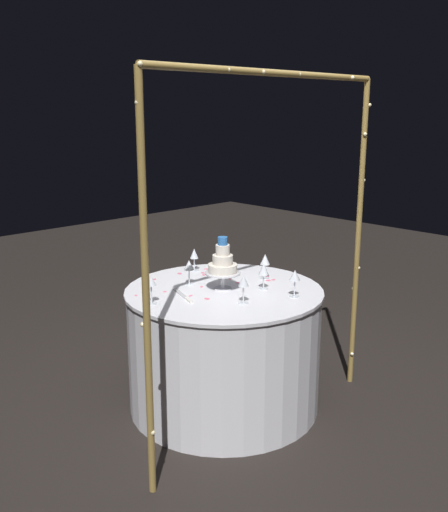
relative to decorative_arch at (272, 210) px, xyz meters
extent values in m
plane|color=black|center=(0.00, -0.38, -1.33)|extent=(12.00, 12.00, 0.00)
cylinder|color=olive|center=(-0.87, 0.00, -0.31)|extent=(0.04, 0.04, 2.04)
cylinder|color=olive|center=(0.87, 0.00, -0.31)|extent=(0.04, 0.04, 2.04)
cylinder|color=olive|center=(0.00, 0.00, 0.72)|extent=(1.74, 0.04, 0.04)
sphere|color=#F9EAB2|center=(-0.89, -0.02, -0.98)|extent=(0.02, 0.02, 0.02)
sphere|color=#F9EAB2|center=(0.87, 0.00, -0.27)|extent=(0.02, 0.02, 0.02)
sphere|color=#F9EAB2|center=(-0.68, 0.02, 0.72)|extent=(0.02, 0.02, 0.02)
sphere|color=#F9EAB2|center=(-0.86, 0.01, -1.11)|extent=(0.02, 0.02, 0.02)
sphere|color=#F9EAB2|center=(0.86, 0.00, -0.75)|extent=(0.02, 0.02, 0.02)
sphere|color=#F9EAB2|center=(-0.46, -0.01, 0.72)|extent=(0.02, 0.02, 0.02)
sphere|color=#F9EAB2|center=(-0.88, 0.01, 0.09)|extent=(0.02, 0.02, 0.02)
sphere|color=#F9EAB2|center=(0.86, -0.01, 0.65)|extent=(0.02, 0.02, 0.02)
sphere|color=#F9EAB2|center=(-0.19, 0.01, 0.72)|extent=(0.02, 0.02, 0.02)
sphere|color=#F9EAB2|center=(-0.88, 0.01, -0.50)|extent=(0.02, 0.02, 0.02)
sphere|color=#F9EAB2|center=(0.88, 0.00, 0.56)|extent=(0.02, 0.02, 0.02)
sphere|color=#F9EAB2|center=(0.11, 0.01, 0.72)|extent=(0.02, 0.02, 0.02)
sphere|color=#F9EAB2|center=(-0.87, -0.01, -0.65)|extent=(0.02, 0.02, 0.02)
sphere|color=#F9EAB2|center=(0.87, 0.00, -0.70)|extent=(0.02, 0.02, 0.02)
sphere|color=#F9EAB2|center=(0.35, 0.01, 0.72)|extent=(0.02, 0.02, 0.02)
sphere|color=#F9EAB2|center=(-0.85, 0.02, 0.38)|extent=(0.02, 0.02, 0.02)
sphere|color=#F9EAB2|center=(0.87, 0.02, -1.00)|extent=(0.02, 0.02, 0.02)
sphere|color=#F9EAB2|center=(0.62, -0.01, 0.72)|extent=(0.02, 0.02, 0.02)
sphere|color=#F9EAB2|center=(-0.88, 0.02, 0.56)|extent=(0.02, 0.02, 0.02)
sphere|color=#F9EAB2|center=(0.88, -0.02, -0.44)|extent=(0.02, 0.02, 0.02)
sphere|color=#F9EAB2|center=(0.87, 0.02, 0.72)|extent=(0.02, 0.02, 0.02)
cylinder|color=white|center=(0.00, -0.38, -0.95)|extent=(1.20, 1.20, 0.76)
cylinder|color=white|center=(0.00, -0.38, -0.56)|extent=(1.23, 1.23, 0.02)
cylinder|color=silver|center=(-0.01, -0.39, -0.54)|extent=(0.11, 0.11, 0.01)
cylinder|color=silver|center=(-0.01, -0.39, -0.49)|extent=(0.02, 0.02, 0.09)
cylinder|color=silver|center=(-0.01, -0.39, -0.44)|extent=(0.22, 0.22, 0.01)
cylinder|color=silver|center=(-0.01, -0.39, -0.41)|extent=(0.18, 0.18, 0.05)
cylinder|color=silver|center=(-0.01, -0.39, -0.36)|extent=(0.13, 0.13, 0.06)
cylinder|color=silver|center=(-0.01, -0.39, -0.30)|extent=(0.09, 0.09, 0.06)
cylinder|color=#2D6BB7|center=(-0.01, -0.39, -0.24)|extent=(0.06, 0.06, 0.05)
cylinder|color=silver|center=(0.10, -0.12, -0.54)|extent=(0.06, 0.06, 0.00)
cylinder|color=silver|center=(0.10, -0.12, -0.49)|extent=(0.01, 0.01, 0.10)
cone|color=silver|center=(0.10, -0.12, -0.41)|extent=(0.06, 0.06, 0.07)
cylinder|color=silver|center=(-0.18, -0.22, -0.54)|extent=(0.06, 0.06, 0.00)
cylinder|color=silver|center=(-0.18, -0.22, -0.50)|extent=(0.01, 0.01, 0.09)
cone|color=silver|center=(-0.18, -0.22, -0.42)|extent=(0.06, 0.06, 0.07)
cylinder|color=silver|center=(-0.36, -0.36, -0.54)|extent=(0.06, 0.06, 0.00)
cylinder|color=silver|center=(-0.36, -0.36, -0.50)|extent=(0.01, 0.01, 0.09)
cone|color=silver|center=(-0.36, -0.36, -0.41)|extent=(0.06, 0.06, 0.07)
cylinder|color=silver|center=(0.08, -0.61, -0.54)|extent=(0.06, 0.06, 0.00)
cylinder|color=silver|center=(0.08, -0.61, -0.50)|extent=(0.01, 0.01, 0.09)
cone|color=silver|center=(0.08, -0.61, -0.42)|extent=(0.07, 0.07, 0.06)
cylinder|color=silver|center=(-0.20, 0.02, -0.54)|extent=(0.06, 0.06, 0.00)
cylinder|color=silver|center=(-0.20, 0.02, -0.49)|extent=(0.01, 0.01, 0.10)
cone|color=silver|center=(-0.20, 0.02, -0.41)|extent=(0.06, 0.06, 0.06)
cylinder|color=silver|center=(-0.15, -0.83, -0.54)|extent=(0.06, 0.06, 0.00)
cylinder|color=silver|center=(-0.15, -0.83, -0.50)|extent=(0.01, 0.01, 0.08)
cone|color=silver|center=(-0.15, -0.83, -0.42)|extent=(0.06, 0.06, 0.07)
cylinder|color=silver|center=(0.48, -0.48, -0.54)|extent=(0.06, 0.06, 0.00)
cylinder|color=silver|center=(0.48, -0.48, -0.49)|extent=(0.01, 0.01, 0.11)
cone|color=silver|center=(0.48, -0.48, -0.41)|extent=(0.06, 0.06, 0.06)
cube|color=silver|center=(0.25, -0.49, -0.54)|extent=(0.10, 0.21, 0.01)
cube|color=white|center=(0.30, -0.36, -0.54)|extent=(0.05, 0.09, 0.01)
ellipsoid|color=#EA6B84|center=(-0.16, -0.42, -0.54)|extent=(0.04, 0.04, 0.00)
ellipsoid|color=#EA6B84|center=(-0.31, -0.65, -0.54)|extent=(0.03, 0.03, 0.00)
ellipsoid|color=#EA6B84|center=(-0.37, -0.30, -0.54)|extent=(0.03, 0.03, 0.00)
ellipsoid|color=#EA6B84|center=(0.49, -0.53, -0.54)|extent=(0.03, 0.03, 0.00)
ellipsoid|color=#EA6B84|center=(0.46, -0.66, -0.54)|extent=(0.02, 0.03, 0.00)
ellipsoid|color=#EA6B84|center=(-0.19, -0.52, -0.54)|extent=(0.04, 0.04, 0.00)
ellipsoid|color=#EA6B84|center=(-0.03, -0.84, -0.54)|extent=(0.03, 0.04, 0.00)
ellipsoid|color=#EA6B84|center=(-0.15, -0.74, -0.54)|extent=(0.02, 0.03, 0.00)
ellipsoid|color=#EA6B84|center=(0.20, -0.32, -0.54)|extent=(0.03, 0.04, 0.00)
ellipsoid|color=#EA6B84|center=(0.23, -0.43, -0.54)|extent=(0.03, 0.02, 0.00)
ellipsoid|color=#EA6B84|center=(0.18, -0.85, -0.54)|extent=(0.04, 0.04, 0.00)
ellipsoid|color=#EA6B84|center=(-0.23, -0.80, -0.54)|extent=(0.04, 0.04, 0.00)
ellipsoid|color=#EA6B84|center=(-0.41, -0.74, -0.54)|extent=(0.04, 0.03, 0.00)
ellipsoid|color=#EA6B84|center=(-0.12, -0.70, -0.54)|extent=(0.03, 0.03, 0.00)
ellipsoid|color=#EA6B84|center=(-0.34, -0.32, -0.54)|extent=(0.04, 0.03, 0.00)
ellipsoid|color=#EA6B84|center=(0.29, -0.59, -0.54)|extent=(0.03, 0.03, 0.00)
ellipsoid|color=#EA6B84|center=(0.35, -0.72, -0.54)|extent=(0.03, 0.04, 0.00)
ellipsoid|color=#EA6B84|center=(-0.40, -0.39, -0.54)|extent=(0.04, 0.04, 0.00)
ellipsoid|color=#EA6B84|center=(-0.40, -0.43, -0.54)|extent=(0.03, 0.03, 0.00)
ellipsoid|color=#EA6B84|center=(0.07, -0.51, -0.54)|extent=(0.03, 0.03, 0.00)
camera|label=1|loc=(2.36, 2.06, 0.53)|focal=40.50mm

